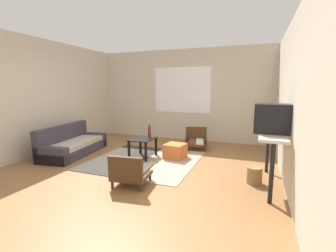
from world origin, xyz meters
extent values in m
plane|color=olive|center=(0.00, 0.00, 0.00)|extent=(7.80, 7.80, 0.00)
cube|color=beige|center=(0.00, 3.06, 1.35)|extent=(5.60, 0.12, 2.70)
cube|color=white|center=(0.00, 3.00, 1.50)|extent=(1.72, 0.01, 1.34)
cube|color=beige|center=(2.66, 0.30, 1.35)|extent=(0.12, 6.60, 2.70)
cube|color=beige|center=(-2.66, 0.30, 1.35)|extent=(0.12, 6.60, 2.70)
cube|color=#38332D|center=(-0.64, 0.61, 0.01)|extent=(1.10, 2.19, 0.01)
cube|color=gray|center=(0.46, 0.61, 0.01)|extent=(1.10, 2.19, 0.01)
cube|color=#38333D|center=(-1.88, 0.49, 0.11)|extent=(0.97, 1.89, 0.22)
cube|color=#B2A899|center=(-1.85, 0.50, 0.27)|extent=(0.85, 1.70, 0.10)
cube|color=#38333D|center=(-2.18, 0.45, 0.40)|extent=(0.39, 1.81, 0.58)
cube|color=#38333D|center=(-1.99, 1.30, 0.18)|extent=(0.74, 0.28, 0.37)
cube|color=#38333D|center=(-1.76, -0.31, 0.18)|extent=(0.74, 0.28, 0.37)
cube|color=black|center=(-0.23, 0.80, 0.43)|extent=(0.49, 0.62, 0.02)
cube|color=black|center=(-0.43, 1.07, 0.21)|extent=(0.04, 0.04, 0.42)
cube|color=black|center=(-0.02, 1.07, 0.21)|extent=(0.04, 0.04, 0.42)
cube|color=black|center=(-0.43, 0.53, 0.21)|extent=(0.04, 0.04, 0.42)
cube|color=black|center=(-0.02, 0.53, 0.21)|extent=(0.04, 0.04, 0.42)
cylinder|color=#472D19|center=(0.99, 1.81, 0.06)|extent=(0.04, 0.04, 0.13)
cylinder|color=#472D19|center=(0.53, 1.70, 0.06)|extent=(0.04, 0.04, 0.13)
cylinder|color=#472D19|center=(0.89, 2.26, 0.06)|extent=(0.04, 0.04, 0.13)
cylinder|color=#472D19|center=(0.43, 2.15, 0.06)|extent=(0.04, 0.04, 0.13)
cube|color=#472D19|center=(0.71, 1.98, 0.15)|extent=(0.66, 0.66, 0.05)
cube|color=silver|center=(0.81, 1.98, 0.21)|extent=(0.29, 0.51, 0.06)
cube|color=brown|center=(0.62, 1.93, 0.21)|extent=(0.29, 0.51, 0.06)
cube|color=#472D19|center=(0.65, 2.21, 0.36)|extent=(0.55, 0.20, 0.36)
cube|color=#472D19|center=(0.96, 2.03, 0.27)|extent=(0.17, 0.54, 0.04)
cube|color=#472D19|center=(0.46, 1.92, 0.27)|extent=(0.17, 0.54, 0.04)
cylinder|color=#472D19|center=(0.02, -0.41, 0.06)|extent=(0.04, 0.04, 0.13)
cylinder|color=#472D19|center=(0.49, -0.36, 0.06)|extent=(0.04, 0.04, 0.13)
cylinder|color=#472D19|center=(0.08, -0.87, 0.06)|extent=(0.04, 0.04, 0.13)
cylinder|color=#472D19|center=(0.54, -0.81, 0.06)|extent=(0.04, 0.04, 0.13)
cube|color=#472D19|center=(0.28, -0.61, 0.15)|extent=(0.61, 0.60, 0.05)
cube|color=silver|center=(0.19, -0.61, 0.21)|extent=(0.24, 0.50, 0.06)
cube|color=#2D3856|center=(0.38, -0.58, 0.21)|extent=(0.24, 0.50, 0.06)
cube|color=#472D19|center=(0.31, -0.85, 0.35)|extent=(0.55, 0.13, 0.36)
cube|color=#472D19|center=(0.03, -0.64, 0.27)|extent=(0.11, 0.54, 0.04)
cube|color=#472D19|center=(0.54, -0.58, 0.27)|extent=(0.11, 0.54, 0.04)
cube|color=#D1662D|center=(0.47, 1.02, 0.16)|extent=(0.48, 0.48, 0.33)
cube|color=beige|center=(2.36, 0.14, 0.87)|extent=(0.38, 1.42, 0.04)
cylinder|color=black|center=(2.36, -0.51, 0.42)|extent=(0.06, 0.06, 0.85)
cylinder|color=black|center=(2.36, 0.79, 0.42)|extent=(0.06, 0.06, 0.85)
cube|color=black|center=(2.36, 0.02, 1.11)|extent=(0.53, 0.37, 0.44)
cube|color=black|center=(2.10, 0.02, 1.13)|extent=(0.01, 0.29, 0.31)
cylinder|color=#A87047|center=(2.36, 0.46, 1.00)|extent=(0.19, 0.19, 0.23)
cylinder|color=#A87047|center=(2.36, 0.46, 1.16)|extent=(0.08, 0.08, 0.09)
cylinder|color=#5B2319|center=(-0.13, 0.95, 0.57)|extent=(0.07, 0.07, 0.25)
cylinder|color=#5B2319|center=(-0.13, 0.95, 0.72)|extent=(0.03, 0.03, 0.06)
cylinder|color=olive|center=(2.15, 0.14, 0.14)|extent=(0.24, 0.24, 0.27)
camera|label=1|loc=(2.12, -3.82, 1.56)|focal=25.13mm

